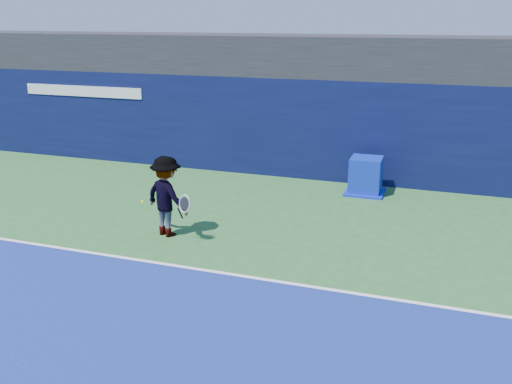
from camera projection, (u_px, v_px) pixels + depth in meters
ground at (89, 345)px, 8.63m from camera, size 80.00×80.00×0.00m
baseline at (179, 266)px, 11.33m from camera, size 24.00×0.10×0.01m
stadium_band at (296, 55)px, 17.93m from camera, size 36.00×3.00×1.20m
back_wall_assembly at (286, 126)px, 17.65m from camera, size 36.00×1.03×3.00m
equipment_cart at (366, 177)px, 15.90m from camera, size 1.08×1.08×1.02m
tennis_player at (167, 196)px, 12.73m from camera, size 1.43×1.04×1.83m
tennis_ball at (142, 202)px, 12.98m from camera, size 0.07×0.07×0.07m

